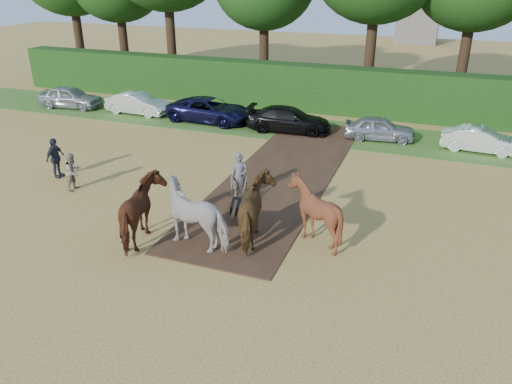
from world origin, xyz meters
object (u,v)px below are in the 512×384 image
(spectator_far, at_px, (55,158))
(parked_cars, at_px, (296,119))
(plough_team, at_px, (229,211))
(spectator_near, at_px, (73,172))

(spectator_far, relative_size, parked_cars, 0.05)
(plough_team, bearing_deg, parked_cars, 96.22)
(parked_cars, bearing_deg, spectator_near, -119.92)
(spectator_near, bearing_deg, plough_team, -99.78)
(spectator_far, bearing_deg, parked_cars, -38.97)
(plough_team, bearing_deg, spectator_far, 165.09)
(spectator_near, xyz_separation_m, plough_team, (8.05, -1.71, 0.31))
(spectator_far, bearing_deg, spectator_near, -118.54)
(spectator_far, height_order, parked_cars, spectator_far)
(spectator_far, height_order, plough_team, plough_team)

